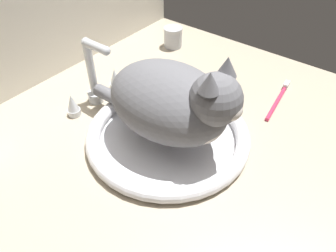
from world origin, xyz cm
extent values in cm
cube|color=#B7A88E|center=(0.00, 0.00, 1.50)|extent=(111.59, 82.44, 3.00)
cube|color=silver|center=(0.00, 42.42, 20.92)|extent=(111.59, 2.40, 41.83)
torus|color=white|center=(4.26, -0.79, 4.59)|extent=(36.62, 36.62, 3.18)
cylinder|color=white|center=(4.26, -0.79, 3.30)|extent=(31.85, 31.85, 0.60)
cylinder|color=silver|center=(4.26, 22.82, 4.28)|extent=(4.00, 4.00, 2.56)
cylinder|color=silver|center=(4.26, 22.82, 12.57)|extent=(2.00, 2.00, 14.02)
sphere|color=silver|center=(4.26, 22.82, 19.58)|extent=(2.20, 2.20, 2.20)
cylinder|color=silver|center=(4.26, 19.58, 19.58)|extent=(2.00, 6.49, 2.00)
sphere|color=silver|center=(4.26, 16.33, 19.58)|extent=(2.10, 2.10, 2.10)
cylinder|color=silver|center=(-2.99, 22.82, 3.80)|extent=(3.20, 3.20, 1.60)
cone|color=silver|center=(-2.99, 22.82, 6.79)|extent=(2.88, 2.88, 4.37)
cylinder|color=silver|center=(11.51, 22.82, 3.80)|extent=(3.20, 3.20, 1.60)
cone|color=silver|center=(11.51, 22.82, 6.79)|extent=(2.88, 2.88, 4.37)
ellipsoid|color=slate|center=(4.26, -0.79, 13.86)|extent=(20.07, 27.16, 15.36)
sphere|color=slate|center=(4.60, -11.41, 19.04)|extent=(10.01, 10.01, 10.01)
cone|color=slate|center=(7.60, -11.31, 24.42)|extent=(3.80, 3.80, 3.75)
cone|color=slate|center=(1.60, -11.50, 24.42)|extent=(3.80, 3.80, 3.75)
ellipsoid|color=silver|center=(4.71, -15.16, 18.04)|extent=(4.29, 3.13, 3.20)
ellipsoid|color=silver|center=(4.56, -10.08, 13.09)|extent=(10.81, 7.77, 8.45)
cylinder|color=slate|center=(3.78, 14.58, 7.78)|extent=(3.58, 12.24, 3.20)
cylinder|color=#B2B5BA|center=(39.95, 24.87, 5.72)|extent=(5.88, 5.88, 5.43)
cylinder|color=silver|center=(39.95, 24.87, 8.93)|extent=(6.00, 6.00, 1.00)
cylinder|color=#D83359|center=(31.28, -14.94, 3.50)|extent=(15.14, 2.78, 1.00)
cube|color=white|center=(40.08, -13.89, 4.10)|extent=(2.72, 1.50, 1.20)
camera|label=1|loc=(-37.24, -32.98, 54.04)|focal=34.36mm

